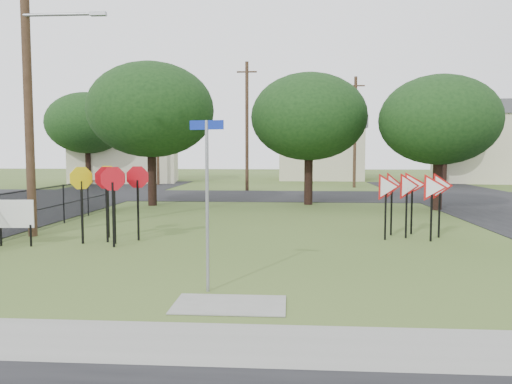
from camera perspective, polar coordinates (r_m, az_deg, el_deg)
ground at (r=11.41m, az=-1.55°, el=-9.24°), size 140.00×140.00×0.00m
sidewalk at (r=7.43m, az=-4.80°, el=-16.86°), size 30.00×1.60×0.02m
planting_strip at (r=6.34m, az=-6.57°, el=-20.79°), size 30.00×0.80×0.02m
street_far at (r=31.17m, az=1.99°, el=-0.44°), size 60.00×8.00×0.02m
curb_pad at (r=9.11m, az=-3.03°, el=-12.75°), size 2.00×1.20×0.02m
street_name_sign at (r=9.67m, az=-5.60°, el=-0.40°), size 0.68×0.17×3.33m
stop_sign_cluster at (r=15.60m, az=-16.34°, el=0.73°), size 2.13×1.71×2.32m
yield_sign_cluster at (r=16.56m, az=17.34°, el=0.37°), size 2.69×1.45×2.12m
info_board at (r=16.01m, az=-25.83°, el=-2.41°), size 1.08×0.12×1.35m
utility_pole_main at (r=17.79m, az=-24.50°, el=12.20°), size 3.55×0.33×10.00m
far_pole_a at (r=35.22m, az=-1.04°, el=7.61°), size 1.40×0.24×9.00m
far_pole_b at (r=39.38m, az=11.24°, el=6.83°), size 1.40×0.24×8.50m
far_pole_c at (r=42.54m, az=-11.20°, el=7.00°), size 1.40×0.24×9.00m
fence_run at (r=19.43m, az=-22.56°, el=-1.52°), size 0.05×11.55×1.50m
house_left at (r=47.50m, az=-14.60°, el=5.53°), size 10.58×8.88×7.20m
house_mid at (r=51.12m, az=7.29°, el=4.99°), size 8.40×8.40×6.20m
house_right at (r=50.00m, az=23.87°, el=5.23°), size 8.30×8.30×7.20m
tree_near_left at (r=26.10m, az=-11.91°, el=9.15°), size 6.40×6.40×7.27m
tree_near_mid at (r=26.11m, az=6.07°, el=8.52°), size 6.00×6.00×6.80m
tree_near_right at (r=25.06m, az=20.21°, el=7.72°), size 5.60×5.60×6.33m
tree_far_left at (r=44.51m, az=-18.75°, el=7.47°), size 6.80×6.80×7.73m
tree_far_right at (r=44.97m, az=20.82°, el=6.58°), size 6.00×6.00×6.80m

